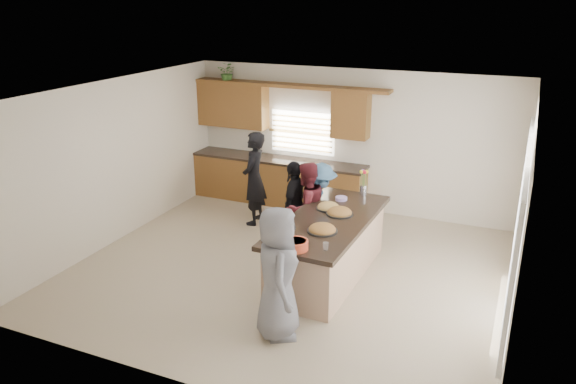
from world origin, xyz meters
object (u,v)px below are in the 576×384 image
at_px(woman_left_back, 254,178).
at_px(woman_right_front, 278,273).
at_px(salad_bowl, 296,244).
at_px(woman_left_front, 294,204).
at_px(woman_right_back, 320,206).
at_px(woman_left_mid, 306,208).
at_px(island, 328,249).

height_order(woman_left_back, woman_right_front, woman_left_back).
height_order(salad_bowl, woman_left_back, woman_left_back).
bearing_deg(woman_left_back, woman_right_front, 23.67).
distance_m(woman_left_front, woman_right_front, 2.71).
distance_m(woman_left_back, woman_right_back, 1.58).
bearing_deg(woman_right_front, woman_left_front, -9.54).
xyz_separation_m(salad_bowl, woman_left_mid, (-0.60, 1.87, -0.24)).
distance_m(woman_left_back, woman_left_mid, 1.57).
height_order(woman_left_mid, woman_right_front, woman_right_front).
bearing_deg(woman_left_front, woman_right_back, 104.63).
distance_m(island, woman_left_mid, 1.00).
bearing_deg(island, salad_bowl, -90.24).
bearing_deg(woman_left_mid, salad_bowl, 46.38).
bearing_deg(woman_left_mid, woman_right_front, 42.21).
xyz_separation_m(island, salad_bowl, (-0.04, -1.18, 0.57)).
distance_m(island, woman_left_back, 2.52).
height_order(island, woman_left_back, woman_left_back).
bearing_deg(island, woman_left_back, 144.92).
distance_m(salad_bowl, woman_left_front, 2.21).
height_order(woman_left_mid, woman_left_front, woman_left_mid).
height_order(woman_right_back, woman_right_front, woman_right_front).
height_order(salad_bowl, woman_left_front, woman_left_front).
bearing_deg(woman_right_front, woman_left_mid, -14.36).
xyz_separation_m(woman_left_back, woman_right_back, (1.50, -0.49, -0.14)).
relative_size(salad_bowl, woman_left_mid, 0.21).
relative_size(island, salad_bowl, 8.42).
relative_size(island, woman_left_back, 1.55).
xyz_separation_m(salad_bowl, woman_left_front, (-0.87, 2.01, -0.26)).
bearing_deg(woman_left_back, island, 45.87).
relative_size(woman_left_mid, woman_right_front, 0.90).
bearing_deg(woman_left_front, island, 41.86).
height_order(island, woman_left_mid, woman_left_mid).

